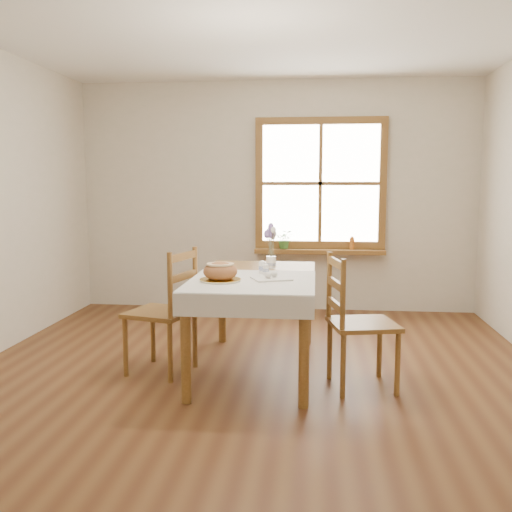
{
  "coord_description": "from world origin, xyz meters",
  "views": [
    {
      "loc": [
        0.46,
        -4.03,
        1.46
      ],
      "look_at": [
        0.0,
        0.3,
        0.9
      ],
      "focal_mm": 40.0,
      "sensor_mm": 36.0,
      "label": 1
    }
  ],
  "objects_px": {
    "bread_plate": "(220,280)",
    "chair_left": "(160,311)",
    "chair_right": "(363,322)",
    "flower_vase": "(271,263)",
    "dining_table": "(256,286)"
  },
  "relations": [
    {
      "from": "bread_plate",
      "to": "chair_left",
      "type": "bearing_deg",
      "value": 157.3
    },
    {
      "from": "dining_table",
      "to": "chair_left",
      "type": "height_order",
      "value": "chair_left"
    },
    {
      "from": "dining_table",
      "to": "flower_vase",
      "type": "xyz_separation_m",
      "value": [
        0.09,
        0.37,
        0.13
      ]
    },
    {
      "from": "chair_right",
      "to": "bread_plate",
      "type": "bearing_deg",
      "value": 79.33
    },
    {
      "from": "dining_table",
      "to": "chair_right",
      "type": "bearing_deg",
      "value": -21.79
    },
    {
      "from": "chair_right",
      "to": "flower_vase",
      "type": "distance_m",
      "value": 1.04
    },
    {
      "from": "chair_left",
      "to": "flower_vase",
      "type": "bearing_deg",
      "value": 137.45
    },
    {
      "from": "chair_left",
      "to": "dining_table",
      "type": "bearing_deg",
      "value": 116.29
    },
    {
      "from": "chair_right",
      "to": "flower_vase",
      "type": "bearing_deg",
      "value": 33.62
    },
    {
      "from": "dining_table",
      "to": "bread_plate",
      "type": "distance_m",
      "value": 0.42
    },
    {
      "from": "chair_right",
      "to": "dining_table",
      "type": "bearing_deg",
      "value": 55.91
    },
    {
      "from": "chair_left",
      "to": "flower_vase",
      "type": "relative_size",
      "value": 10.55
    },
    {
      "from": "chair_left",
      "to": "chair_right",
      "type": "height_order",
      "value": "chair_left"
    },
    {
      "from": "chair_left",
      "to": "chair_right",
      "type": "relative_size",
      "value": 1.01
    },
    {
      "from": "flower_vase",
      "to": "dining_table",
      "type": "bearing_deg",
      "value": -103.44
    }
  ]
}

